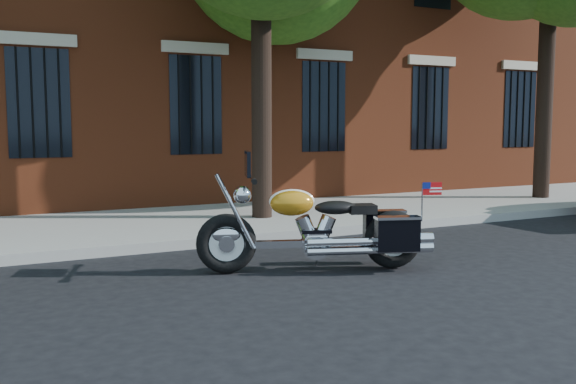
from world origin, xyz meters
name	(u,v)px	position (x,y,z in m)	size (l,w,h in m)	color
ground	(315,257)	(0.00, 0.00, 0.00)	(120.00, 120.00, 0.00)	black
curb	(273,236)	(0.00, 1.38, 0.07)	(40.00, 0.16, 0.15)	gray
sidewalk	(229,220)	(0.00, 3.26, 0.07)	(40.00, 3.60, 0.15)	gray
motorcycle	(323,231)	(-0.30, -0.74, 0.51)	(2.74, 1.47, 1.50)	black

